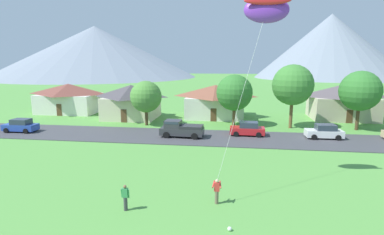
% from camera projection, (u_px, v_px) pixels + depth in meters
% --- Properties ---
extents(road_strip, '(160.00, 7.78, 0.08)m').
position_uv_depth(road_strip, '(201.00, 137.00, 37.03)').
color(road_strip, '#424247').
rests_on(road_strip, ground).
extents(mountain_east_ridge, '(108.38, 108.38, 27.05)m').
position_uv_depth(mountain_east_ridge, '(96.00, 52.00, 165.79)').
color(mountain_east_ridge, gray).
rests_on(mountain_east_ridge, ground).
extents(mountain_central_ridge, '(75.04, 75.04, 32.05)m').
position_uv_depth(mountain_central_ridge, '(330.00, 46.00, 156.15)').
color(mountain_central_ridge, gray).
rests_on(mountain_central_ridge, ground).
extents(house_leftmost, '(10.10, 7.81, 5.46)m').
position_uv_depth(house_leftmost, '(342.00, 101.00, 48.33)').
color(house_leftmost, beige).
rests_on(house_leftmost, ground).
extents(house_left_center, '(8.60, 7.72, 5.34)m').
position_uv_depth(house_left_center, '(131.00, 101.00, 48.85)').
color(house_left_center, beige).
rests_on(house_left_center, ground).
extents(house_right_center, '(9.80, 8.29, 5.24)m').
position_uv_depth(house_right_center, '(215.00, 100.00, 49.92)').
color(house_right_center, silver).
rests_on(house_right_center, ground).
extents(house_rightmost, '(10.77, 7.28, 5.12)m').
position_uv_depth(house_rightmost, '(69.00, 98.00, 54.09)').
color(house_rightmost, silver).
rests_on(house_rightmost, ground).
extents(tree_near_left, '(5.06, 5.06, 7.27)m').
position_uv_depth(tree_near_left, '(234.00, 93.00, 42.69)').
color(tree_near_left, brown).
rests_on(tree_near_left, ground).
extents(tree_center, '(4.47, 4.47, 6.36)m').
position_uv_depth(tree_center, '(146.00, 97.00, 43.23)').
color(tree_center, '#4C3823').
rests_on(tree_center, ground).
extents(tree_right_of_center, '(5.26, 5.26, 7.88)m').
position_uv_depth(tree_right_of_center, '(360.00, 91.00, 40.03)').
color(tree_right_of_center, '#4C3823').
rests_on(tree_right_of_center, ground).
extents(tree_near_right, '(5.49, 5.49, 8.68)m').
position_uv_depth(tree_near_right, '(293.00, 85.00, 41.13)').
color(tree_near_right, brown).
rests_on(tree_near_right, ground).
extents(parked_car_blue_west_end, '(4.22, 2.11, 1.68)m').
position_uv_depth(parked_car_blue_west_end, '(21.00, 126.00, 39.54)').
color(parked_car_blue_west_end, '#2847A8').
rests_on(parked_car_blue_west_end, road_strip).
extents(parked_car_red_mid_east, '(4.23, 2.13, 1.68)m').
position_uv_depth(parked_car_red_mid_east, '(248.00, 129.00, 37.65)').
color(parked_car_red_mid_east, red).
rests_on(parked_car_red_mid_east, road_strip).
extents(parked_car_white_east_end, '(4.26, 2.20, 1.68)m').
position_uv_depth(parked_car_white_east_end, '(324.00, 132.00, 36.23)').
color(parked_car_white_east_end, white).
rests_on(parked_car_white_east_end, road_strip).
extents(pickup_truck_charcoal_west_side, '(5.29, 2.52, 1.99)m').
position_uv_depth(pickup_truck_charcoal_west_side, '(181.00, 129.00, 36.93)').
color(pickup_truck_charcoal_west_side, '#333338').
rests_on(pickup_truck_charcoal_west_side, road_strip).
extents(kite_flyer_with_kite, '(4.97, 5.15, 13.72)m').
position_uv_depth(kite_flyer_with_kite, '(266.00, 12.00, 21.24)').
color(kite_flyer_with_kite, '#70604C').
rests_on(kite_flyer_with_kite, ground).
extents(watcher_person, '(0.56, 0.24, 1.68)m').
position_uv_depth(watcher_person, '(125.00, 197.00, 18.96)').
color(watcher_person, '#3D3D42').
rests_on(watcher_person, ground).
extents(soccer_ball, '(0.24, 0.24, 0.24)m').
position_uv_depth(soccer_ball, '(230.00, 229.00, 16.79)').
color(soccer_ball, white).
rests_on(soccer_ball, ground).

